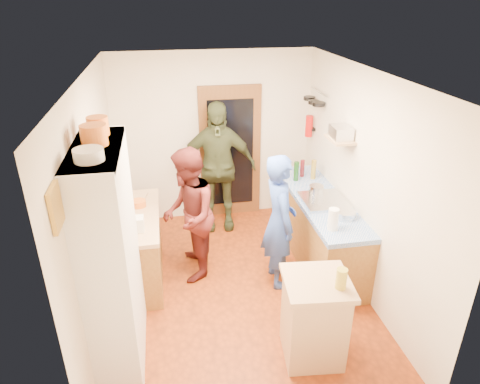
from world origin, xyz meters
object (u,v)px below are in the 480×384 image
object	(u,v)px
person_left	(191,214)
person_back	(218,167)
island_base	(314,321)
hutch_body	(112,260)
right_counter_base	(317,229)
person_hob	(282,222)

from	to	relation	value
person_left	person_back	distance (m)	1.25
island_base	person_back	size ratio (longest dim) A/B	0.44
hutch_body	right_counter_base	world-z (taller)	hutch_body
right_counter_base	island_base	bearing A→B (deg)	-110.78
hutch_body	island_base	xyz separation A→B (m)	(1.86, -0.39, -0.67)
person_left	person_back	xyz separation A→B (m)	(0.49, 1.14, 0.13)
person_hob	person_left	xyz separation A→B (m)	(-1.06, 0.40, 0.00)
island_base	person_hob	xyz separation A→B (m)	(0.01, 1.23, 0.42)
hutch_body	person_hob	distance (m)	2.06
island_base	person_hob	distance (m)	1.30
hutch_body	island_base	distance (m)	2.01
hutch_body	person_back	bearing A→B (deg)	61.39
person_hob	person_left	distance (m)	1.13
island_base	person_left	xyz separation A→B (m)	(-1.05, 1.63, 0.42)
right_counter_base	person_back	size ratio (longest dim) A/B	1.12
island_base	person_left	distance (m)	1.99
island_base	hutch_body	bearing A→B (deg)	168.22
right_counter_base	person_hob	xyz separation A→B (m)	(-0.63, -0.46, 0.43)
person_left	right_counter_base	bearing A→B (deg)	96.27
person_left	hutch_body	bearing A→B (deg)	-28.60
person_back	person_left	bearing A→B (deg)	-107.50
hutch_body	island_base	size ratio (longest dim) A/B	2.56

